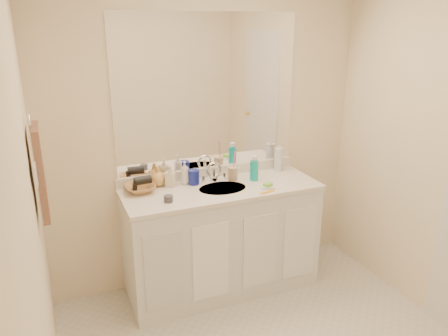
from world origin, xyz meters
name	(u,v)px	position (x,y,z in m)	size (l,w,h in m)	color
wall_back	(208,138)	(0.00, 1.30, 1.20)	(2.60, 0.02, 2.40)	#F6E3C0
wall_left	(33,239)	(-1.30, 0.00, 1.20)	(0.02, 2.60, 2.40)	#F6E3C0
vanity_cabinet	(222,240)	(0.00, 1.02, 0.42)	(1.50, 0.55, 0.85)	white
countertop	(221,189)	(0.00, 1.02, 0.86)	(1.52, 0.57, 0.03)	white
backsplash	(209,172)	(0.00, 1.29, 0.92)	(1.52, 0.03, 0.08)	white
sink_basin	(222,189)	(0.00, 1.00, 0.87)	(0.37, 0.37, 0.02)	beige
faucet	(214,174)	(0.00, 1.18, 0.94)	(0.02, 0.02, 0.11)	silver
mirror	(208,93)	(0.00, 1.29, 1.56)	(1.48, 0.01, 1.20)	white
blue_mug	(194,177)	(-0.17, 1.17, 0.94)	(0.09, 0.09, 0.12)	navy
tan_cup	(233,174)	(0.14, 1.14, 0.93)	(0.08, 0.08, 0.11)	#C8AC8D
toothbrush	(234,162)	(0.15, 1.14, 1.03)	(0.01, 0.01, 0.18)	#F741AA
mouthwash_bottle	(254,170)	(0.30, 1.07, 0.96)	(0.07, 0.07, 0.16)	#0EB1B1
clear_pump_bottle	(278,159)	(0.60, 1.21, 0.98)	(0.07, 0.07, 0.19)	silver
soap_dish	(268,187)	(0.32, 0.88, 0.89)	(0.11, 0.08, 0.01)	silver
green_soap	(268,185)	(0.32, 0.88, 0.90)	(0.06, 0.05, 0.02)	#79D133
orange_comb	(267,192)	(0.27, 0.79, 0.88)	(0.13, 0.03, 0.01)	orange
dark_jar	(168,199)	(-0.45, 0.90, 0.90)	(0.07, 0.07, 0.05)	#3B3B43
soap_bottle_white	(185,173)	(-0.24, 1.20, 0.97)	(0.07, 0.07, 0.18)	silver
soap_bottle_cream	(170,176)	(-0.35, 1.20, 0.96)	(0.07, 0.08, 0.17)	beige
soap_bottle_yellow	(157,176)	(-0.44, 1.24, 0.96)	(0.12, 0.12, 0.15)	tan
wicker_basket	(140,188)	(-0.60, 1.17, 0.91)	(0.22, 0.22, 0.05)	#AD7A46
hair_dryer	(143,180)	(-0.58, 1.17, 0.97)	(0.06, 0.06, 0.13)	black
towel_ring	(30,122)	(-1.27, 0.77, 1.55)	(0.11, 0.11, 0.01)	silver
hand_towel	(41,172)	(-1.25, 0.77, 1.25)	(0.04, 0.32, 0.55)	brown
switch_plate	(36,175)	(-1.27, 0.57, 1.30)	(0.01, 0.09, 0.13)	white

